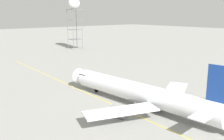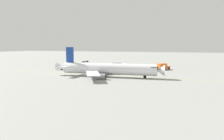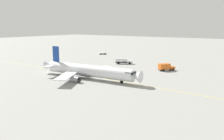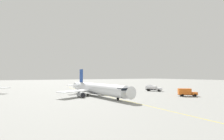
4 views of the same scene
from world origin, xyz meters
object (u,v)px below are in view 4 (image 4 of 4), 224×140
object	(u,v)px
fuel_tanker_truck	(153,88)
catering_truck_truck	(186,92)
airliner_main	(97,89)
pushback_tug_truck	(149,85)
baggage_truck_truck	(98,89)

from	to	relation	value
fuel_tanker_truck	catering_truck_truck	size ratio (longest dim) A/B	1.16
airliner_main	catering_truck_truck	bearing A→B (deg)	57.04
fuel_tanker_truck	catering_truck_truck	distance (m)	25.44
airliner_main	fuel_tanker_truck	xyz separation A→B (m)	(36.28, 7.94, -1.30)
airliner_main	catering_truck_truck	distance (m)	35.84
pushback_tug_truck	fuel_tanker_truck	bearing A→B (deg)	89.51
airliner_main	fuel_tanker_truck	distance (m)	37.16
airliner_main	pushback_tug_truck	world-z (taller)	airliner_main
pushback_tug_truck	baggage_truck_truck	distance (m)	49.10
baggage_truck_truck	pushback_tug_truck	bearing A→B (deg)	-67.53
airliner_main	pushback_tug_truck	size ratio (longest dim) A/B	8.04
airliner_main	baggage_truck_truck	distance (m)	33.28
pushback_tug_truck	catering_truck_truck	size ratio (longest dim) A/B	0.73
fuel_tanker_truck	baggage_truck_truck	size ratio (longest dim) A/B	1.84
fuel_tanker_truck	catering_truck_truck	xyz separation A→B (m)	(-4.78, -24.99, 0.09)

